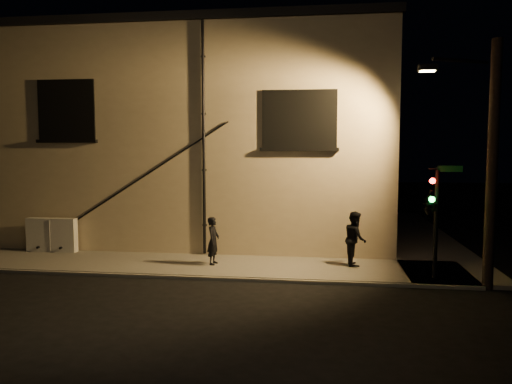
# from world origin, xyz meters

# --- Properties ---
(ground) EXTENTS (90.00, 90.00, 0.00)m
(ground) POSITION_xyz_m (0.00, 0.00, 0.00)
(ground) COLOR black
(sidewalk) EXTENTS (21.00, 16.00, 0.12)m
(sidewalk) POSITION_xyz_m (1.22, 4.39, 0.06)
(sidewalk) COLOR #67645D
(sidewalk) RESTS_ON ground
(building) EXTENTS (16.20, 12.23, 8.80)m
(building) POSITION_xyz_m (-3.00, 8.99, 4.40)
(building) COLOR #CAB591
(building) RESTS_ON ground
(utility_cabinet) EXTENTS (1.91, 0.32, 1.26)m
(utility_cabinet) POSITION_xyz_m (-7.60, 2.70, 0.75)
(utility_cabinet) COLOR silver
(utility_cabinet) RESTS_ON sidewalk
(pedestrian_a) EXTENTS (0.44, 0.62, 1.59)m
(pedestrian_a) POSITION_xyz_m (-1.16, 1.50, 0.91)
(pedestrian_a) COLOR black
(pedestrian_a) RESTS_ON sidewalk
(pedestrian_b) EXTENTS (0.74, 0.92, 1.79)m
(pedestrian_b) POSITION_xyz_m (3.52, 1.99, 1.02)
(pedestrian_b) COLOR black
(pedestrian_b) RESTS_ON sidewalk
(traffic_signal) EXTENTS (1.22, 1.97, 3.35)m
(traffic_signal) POSITION_xyz_m (5.57, 0.54, 2.37)
(traffic_signal) COLOR black
(traffic_signal) RESTS_ON sidewalk
(streetlamp_pole) EXTENTS (2.02, 1.39, 6.96)m
(streetlamp_pole) POSITION_xyz_m (6.99, 0.13, 3.71)
(streetlamp_pole) COLOR black
(streetlamp_pole) RESTS_ON ground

